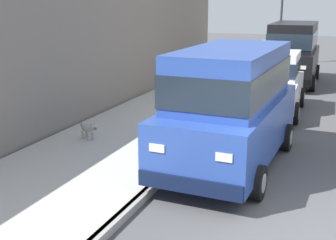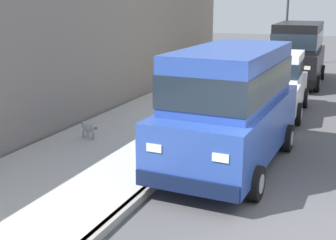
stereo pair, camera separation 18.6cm
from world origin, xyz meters
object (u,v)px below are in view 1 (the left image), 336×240
at_px(car_black_van, 293,50).
at_px(street_lamp, 282,10).
at_px(dog_grey, 88,128).
at_px(car_white_hatchback, 271,81).
at_px(car_blue_van, 231,102).

bearing_deg(car_black_van, street_lamp, 103.60).
height_order(dog_grey, street_lamp, street_lamp).
bearing_deg(car_black_van, car_white_hatchback, -89.82).
bearing_deg(street_lamp, car_blue_van, -85.26).
xyz_separation_m(car_white_hatchback, car_black_van, (-0.02, 5.39, 0.42)).
distance_m(car_white_hatchback, car_black_van, 5.40).
distance_m(car_blue_van, dog_grey, 3.66).
relative_size(car_black_van, dog_grey, 7.13).
relative_size(car_blue_van, car_white_hatchback, 1.29).
bearing_deg(car_white_hatchback, car_black_van, 90.18).
distance_m(car_white_hatchback, street_lamp, 11.13).
height_order(car_white_hatchback, street_lamp, street_lamp).
xyz_separation_m(car_black_van, street_lamp, (-1.33, 5.50, 1.51)).
distance_m(car_blue_van, street_lamp, 16.14).
height_order(car_black_van, street_lamp, street_lamp).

